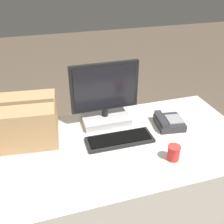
{
  "coord_description": "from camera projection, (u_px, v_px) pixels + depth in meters",
  "views": [
    {
      "loc": [
        -0.41,
        -1.29,
        1.77
      ],
      "look_at": [
        0.03,
        0.15,
        0.88
      ],
      "focal_mm": 42.0,
      "sensor_mm": 36.0,
      "label": 1
    }
  ],
  "objects": [
    {
      "name": "desk_phone",
      "position": [
        169.0,
        122.0,
        1.86
      ],
      "size": [
        0.21,
        0.22,
        0.08
      ],
      "rotation": [
        0.0,
        0.0,
        -0.14
      ],
      "color": "#2D2D33",
      "rests_on": "office_desk"
    },
    {
      "name": "spoon",
      "position": [
        53.0,
        181.0,
        1.41
      ],
      "size": [
        0.05,
        0.16,
        0.0
      ],
      "rotation": [
        0.0,
        0.0,
        1.8
      ],
      "color": "silver",
      "rests_on": "office_desk"
    },
    {
      "name": "paper_cup_right",
      "position": [
        174.0,
        153.0,
        1.54
      ],
      "size": [
        0.08,
        0.08,
        0.09
      ],
      "color": "red",
      "rests_on": "office_desk"
    },
    {
      "name": "ground_plane",
      "position": [
        114.0,
        218.0,
        2.06
      ],
      "size": [
        12.0,
        12.0,
        0.0
      ],
      "primitive_type": "plane",
      "color": "brown"
    },
    {
      "name": "cardboard_box",
      "position": [
        28.0,
        120.0,
        1.69
      ],
      "size": [
        0.4,
        0.39,
        0.26
      ],
      "rotation": [
        0.0,
        0.0,
        -0.11
      ],
      "color": "tan",
      "rests_on": "office_desk"
    },
    {
      "name": "office_desk",
      "position": [
        114.0,
        185.0,
        1.87
      ],
      "size": [
        1.8,
        0.9,
        0.73
      ],
      "color": "beige",
      "rests_on": "ground_plane"
    },
    {
      "name": "keyboard",
      "position": [
        120.0,
        139.0,
        1.71
      ],
      "size": [
        0.44,
        0.17,
        0.03
      ],
      "rotation": [
        0.0,
        0.0,
        -0.01
      ],
      "color": "black",
      "rests_on": "office_desk"
    },
    {
      "name": "monitor",
      "position": [
        105.0,
        101.0,
        1.84
      ],
      "size": [
        0.48,
        0.23,
        0.45
      ],
      "color": "#B7B7B7",
      "rests_on": "office_desk"
    }
  ]
}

